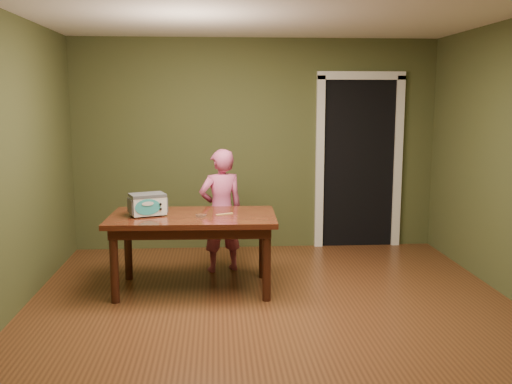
% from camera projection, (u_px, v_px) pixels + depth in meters
% --- Properties ---
extents(floor, '(5.00, 5.00, 0.00)m').
position_uv_depth(floor, '(276.00, 321.00, 4.82)').
color(floor, brown).
rests_on(floor, ground).
extents(room_shell, '(4.52, 5.02, 2.61)m').
position_uv_depth(room_shell, '(277.00, 118.00, 4.55)').
color(room_shell, '#3F4725').
rests_on(room_shell, ground).
extents(doorway, '(1.10, 0.66, 2.25)m').
position_uv_depth(doorway, '(353.00, 161.00, 7.48)').
color(doorway, black).
rests_on(doorway, ground).
extents(dining_table, '(1.63, 0.95, 0.75)m').
position_uv_depth(dining_table, '(193.00, 225.00, 5.54)').
color(dining_table, '#3D130D').
rests_on(dining_table, floor).
extents(toy_oven, '(0.40, 0.33, 0.21)m').
position_uv_depth(toy_oven, '(148.00, 204.00, 5.48)').
color(toy_oven, '#4C4F54').
rests_on(toy_oven, dining_table).
extents(baking_pan, '(0.10, 0.10, 0.02)m').
position_uv_depth(baking_pan, '(201.00, 216.00, 5.44)').
color(baking_pan, silver).
rests_on(baking_pan, dining_table).
extents(spatula, '(0.17, 0.10, 0.01)m').
position_uv_depth(spatula, '(225.00, 214.00, 5.55)').
color(spatula, tan).
rests_on(spatula, dining_table).
extents(child, '(0.56, 0.45, 1.34)m').
position_uv_depth(child, '(221.00, 211.00, 6.17)').
color(child, '#C2507D').
rests_on(child, floor).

